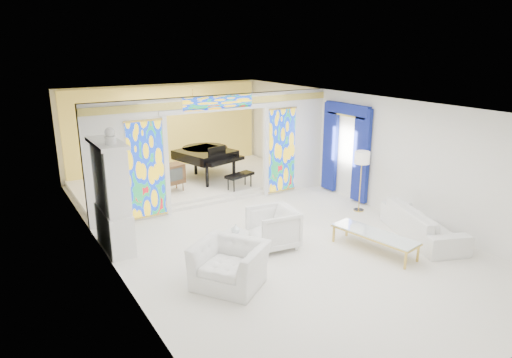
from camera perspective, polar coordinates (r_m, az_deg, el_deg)
floor at (r=11.17m, az=0.01°, el=-6.04°), size 12.00×12.00×0.00m
ceiling at (r=10.39m, az=0.01°, el=9.42°), size 7.00×12.00×0.02m
wall_back at (r=15.99m, az=-11.30°, el=6.20°), size 7.00×0.02×3.00m
wall_front at (r=6.66m, az=28.43°, el=-10.40°), size 7.00×0.02×3.00m
wall_left at (r=9.42m, az=-18.50°, el=-1.56°), size 0.02×12.00×3.00m
wall_right at (r=12.80m, az=13.55°, el=3.50°), size 0.02×12.00×3.00m
partition_wall at (r=12.34m, az=-4.82°, el=4.17°), size 7.00×0.22×3.00m
stained_glass_left at (r=11.59m, az=-13.54°, el=1.14°), size 0.90×0.04×2.40m
stained_glass_right at (r=13.34m, az=3.25°, el=3.58°), size 0.90×0.04×2.40m
stained_glass_transom at (r=12.05m, az=-4.73°, el=9.50°), size 2.00×0.04×0.34m
alcove_platform at (r=14.59m, az=-8.38°, el=-0.34°), size 6.80×3.80×0.18m
gold_curtain_back at (r=15.88m, az=-11.15°, el=6.14°), size 6.70×0.10×2.90m
chandelier at (r=14.07m, az=-7.89°, el=9.31°), size 0.48×0.48×0.30m
blue_drapes at (r=13.20m, az=11.14°, el=4.40°), size 0.14×1.85×2.65m
china_cabinet at (r=10.14m, az=-17.56°, el=-2.18°), size 0.56×1.46×2.72m
armchair_left at (r=8.51m, az=-3.33°, el=-10.66°), size 1.60×1.64×0.81m
armchair_right at (r=9.98m, az=2.13°, el=-6.14°), size 1.08×1.06×0.88m
sofa at (r=11.15m, az=20.12°, el=-5.20°), size 1.73×2.58×0.70m
side_table at (r=9.27m, az=-2.55°, el=-8.05°), size 0.65×0.65×0.66m
vase at (r=9.14m, az=-2.57°, el=-6.21°), size 0.22×0.22×0.19m
coffee_table at (r=10.10m, az=14.59°, el=-6.73°), size 0.94×1.98×0.42m
floor_lamp at (r=12.14m, az=13.10°, el=2.27°), size 0.45×0.45×1.62m
grand_piano at (r=14.53m, az=-6.21°, el=3.12°), size 2.02×3.08×1.12m
tv_console at (r=13.29m, az=-10.53°, el=0.60°), size 0.77×0.61×0.80m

